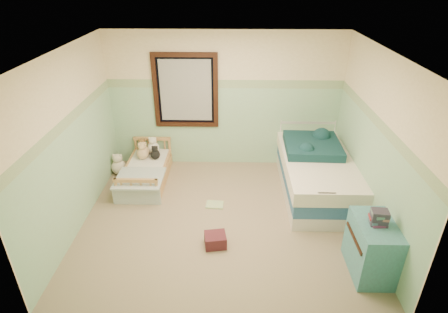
{
  "coord_description": "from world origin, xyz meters",
  "views": [
    {
      "loc": [
        0.13,
        -4.51,
        3.43
      ],
      "look_at": [
        0.02,
        0.35,
        0.88
      ],
      "focal_mm": 29.18,
      "sensor_mm": 36.0,
      "label": 1
    }
  ],
  "objects_px": {
    "plush_floor_cream": "(119,167)",
    "plush_floor_tan": "(132,181)",
    "toddler_bed_frame": "(147,176)",
    "twin_bed_frame": "(315,186)",
    "dresser": "(372,248)",
    "floor_book": "(215,205)",
    "red_pillow": "(215,240)"
  },
  "relations": [
    {
      "from": "toddler_bed_frame",
      "to": "plush_floor_tan",
      "type": "height_order",
      "value": "plush_floor_tan"
    },
    {
      "from": "toddler_bed_frame",
      "to": "twin_bed_frame",
      "type": "height_order",
      "value": "twin_bed_frame"
    },
    {
      "from": "plush_floor_tan",
      "to": "dresser",
      "type": "distance_m",
      "value": 3.96
    },
    {
      "from": "toddler_bed_frame",
      "to": "floor_book",
      "type": "height_order",
      "value": "toddler_bed_frame"
    },
    {
      "from": "plush_floor_tan",
      "to": "twin_bed_frame",
      "type": "distance_m",
      "value": 3.16
    },
    {
      "from": "red_pillow",
      "to": "twin_bed_frame",
      "type": "bearing_deg",
      "value": 40.43
    },
    {
      "from": "plush_floor_cream",
      "to": "red_pillow",
      "type": "xyz_separation_m",
      "value": [
        1.87,
        -1.92,
        -0.05
      ]
    },
    {
      "from": "toddler_bed_frame",
      "to": "dresser",
      "type": "relative_size",
      "value": 1.94
    },
    {
      "from": "plush_floor_cream",
      "to": "floor_book",
      "type": "height_order",
      "value": "plush_floor_cream"
    },
    {
      "from": "plush_floor_tan",
      "to": "dresser",
      "type": "height_order",
      "value": "dresser"
    },
    {
      "from": "plush_floor_cream",
      "to": "plush_floor_tan",
      "type": "distance_m",
      "value": 0.56
    },
    {
      "from": "plush_floor_cream",
      "to": "floor_book",
      "type": "bearing_deg",
      "value": -28.31
    },
    {
      "from": "plush_floor_cream",
      "to": "floor_book",
      "type": "distance_m",
      "value": 2.07
    },
    {
      "from": "toddler_bed_frame",
      "to": "dresser",
      "type": "height_order",
      "value": "dresser"
    },
    {
      "from": "toddler_bed_frame",
      "to": "red_pillow",
      "type": "bearing_deg",
      "value": -52.06
    },
    {
      "from": "plush_floor_cream",
      "to": "dresser",
      "type": "distance_m",
      "value": 4.48
    },
    {
      "from": "plush_floor_tan",
      "to": "red_pillow",
      "type": "height_order",
      "value": "plush_floor_tan"
    },
    {
      "from": "toddler_bed_frame",
      "to": "red_pillow",
      "type": "distance_m",
      "value": 2.12
    },
    {
      "from": "plush_floor_tan",
      "to": "toddler_bed_frame",
      "type": "bearing_deg",
      "value": 40.33
    },
    {
      "from": "toddler_bed_frame",
      "to": "plush_floor_tan",
      "type": "xyz_separation_m",
      "value": [
        -0.22,
        -0.19,
        0.02
      ]
    },
    {
      "from": "plush_floor_tan",
      "to": "floor_book",
      "type": "relative_size",
      "value": 0.78
    },
    {
      "from": "toddler_bed_frame",
      "to": "dresser",
      "type": "distance_m",
      "value": 3.87
    },
    {
      "from": "plush_floor_cream",
      "to": "plush_floor_tan",
      "type": "height_order",
      "value": "plush_floor_cream"
    },
    {
      "from": "red_pillow",
      "to": "toddler_bed_frame",
      "type": "bearing_deg",
      "value": 127.94
    },
    {
      "from": "toddler_bed_frame",
      "to": "plush_floor_cream",
      "type": "height_order",
      "value": "plush_floor_cream"
    },
    {
      "from": "plush_floor_cream",
      "to": "twin_bed_frame",
      "type": "xyz_separation_m",
      "value": [
        3.5,
        -0.54,
        -0.03
      ]
    },
    {
      "from": "plush_floor_tan",
      "to": "red_pillow",
      "type": "distance_m",
      "value": 2.13
    },
    {
      "from": "red_pillow",
      "to": "floor_book",
      "type": "bearing_deg",
      "value": 93.09
    },
    {
      "from": "dresser",
      "to": "toddler_bed_frame",
      "type": "bearing_deg",
      "value": 147.18
    },
    {
      "from": "twin_bed_frame",
      "to": "floor_book",
      "type": "bearing_deg",
      "value": -165.2
    },
    {
      "from": "twin_bed_frame",
      "to": "dresser",
      "type": "bearing_deg",
      "value": -80.23
    },
    {
      "from": "toddler_bed_frame",
      "to": "floor_book",
      "type": "xyz_separation_m",
      "value": [
        1.25,
        -0.73,
        -0.08
      ]
    }
  ]
}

